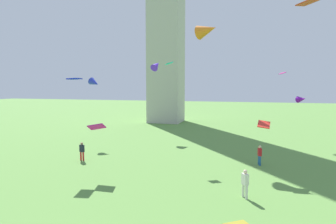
{
  "coord_description": "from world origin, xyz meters",
  "views": [
    {
      "loc": [
        6.38,
        -7.06,
        7.02
      ],
      "look_at": [
        -1.18,
        19.12,
        4.5
      ],
      "focal_mm": 30.36,
      "sensor_mm": 36.0,
      "label": 1
    }
  ],
  "objects_px": {
    "person_2": "(260,154)",
    "kite_flying_1": "(74,79)",
    "person_0": "(245,182)",
    "person_1": "(82,150)",
    "kite_flying_2": "(169,63)",
    "kite_flying_3": "(302,99)",
    "kite_flying_9": "(207,30)",
    "kite_flying_6": "(308,2)",
    "kite_flying_4": "(156,65)",
    "kite_flying_0": "(95,83)",
    "kite_flying_8": "(264,124)",
    "kite_flying_5": "(97,127)",
    "kite_flying_7": "(282,73)"
  },
  "relations": [
    {
      "from": "person_2",
      "to": "kite_flying_1",
      "type": "bearing_deg",
      "value": 92.86
    },
    {
      "from": "person_0",
      "to": "person_1",
      "type": "distance_m",
      "value": 15.72
    },
    {
      "from": "kite_flying_2",
      "to": "kite_flying_3",
      "type": "height_order",
      "value": "kite_flying_2"
    },
    {
      "from": "person_1",
      "to": "kite_flying_9",
      "type": "relative_size",
      "value": 0.65
    },
    {
      "from": "kite_flying_1",
      "to": "kite_flying_6",
      "type": "bearing_deg",
      "value": 82.61
    },
    {
      "from": "kite_flying_1",
      "to": "kite_flying_9",
      "type": "relative_size",
      "value": 0.58
    },
    {
      "from": "person_1",
      "to": "kite_flying_4",
      "type": "xyz_separation_m",
      "value": [
        2.04,
        16.07,
        8.95
      ]
    },
    {
      "from": "kite_flying_9",
      "to": "person_1",
      "type": "bearing_deg",
      "value": 148.07
    },
    {
      "from": "kite_flying_0",
      "to": "kite_flying_1",
      "type": "distance_m",
      "value": 10.55
    },
    {
      "from": "kite_flying_0",
      "to": "kite_flying_9",
      "type": "distance_m",
      "value": 15.16
    },
    {
      "from": "person_1",
      "to": "kite_flying_0",
      "type": "distance_m",
      "value": 11.25
    },
    {
      "from": "person_0",
      "to": "kite_flying_1",
      "type": "xyz_separation_m",
      "value": [
        -14.6,
        3.76,
        6.59
      ]
    },
    {
      "from": "kite_flying_4",
      "to": "kite_flying_9",
      "type": "relative_size",
      "value": 0.78
    },
    {
      "from": "kite_flying_1",
      "to": "kite_flying_2",
      "type": "height_order",
      "value": "kite_flying_2"
    },
    {
      "from": "kite_flying_4",
      "to": "kite_flying_8",
      "type": "bearing_deg",
      "value": 144.3
    },
    {
      "from": "kite_flying_5",
      "to": "kite_flying_9",
      "type": "xyz_separation_m",
      "value": [
        7.15,
        10.31,
        9.02
      ]
    },
    {
      "from": "kite_flying_3",
      "to": "kite_flying_5",
      "type": "relative_size",
      "value": 1.08
    },
    {
      "from": "kite_flying_0",
      "to": "kite_flying_8",
      "type": "height_order",
      "value": "kite_flying_0"
    },
    {
      "from": "kite_flying_4",
      "to": "kite_flying_9",
      "type": "bearing_deg",
      "value": 146.4
    },
    {
      "from": "kite_flying_7",
      "to": "kite_flying_0",
      "type": "bearing_deg",
      "value": -114.37
    },
    {
      "from": "person_1",
      "to": "kite_flying_4",
      "type": "height_order",
      "value": "kite_flying_4"
    },
    {
      "from": "person_0",
      "to": "kite_flying_4",
      "type": "xyz_separation_m",
      "value": [
        -12.85,
        21.11,
        8.91
      ]
    },
    {
      "from": "kite_flying_0",
      "to": "kite_flying_8",
      "type": "relative_size",
      "value": 1.31
    },
    {
      "from": "kite_flying_4",
      "to": "kite_flying_9",
      "type": "height_order",
      "value": "kite_flying_9"
    },
    {
      "from": "person_0",
      "to": "kite_flying_6",
      "type": "relative_size",
      "value": 1.05
    },
    {
      "from": "kite_flying_2",
      "to": "kite_flying_5",
      "type": "height_order",
      "value": "kite_flying_2"
    },
    {
      "from": "kite_flying_1",
      "to": "kite_flying_2",
      "type": "relative_size",
      "value": 1.71
    },
    {
      "from": "person_1",
      "to": "kite_flying_4",
      "type": "distance_m",
      "value": 18.5
    },
    {
      "from": "person_0",
      "to": "kite_flying_0",
      "type": "bearing_deg",
      "value": -158.22
    },
    {
      "from": "person_0",
      "to": "kite_flying_5",
      "type": "relative_size",
      "value": 1.39
    },
    {
      "from": "kite_flying_8",
      "to": "kite_flying_0",
      "type": "bearing_deg",
      "value": 73.02
    },
    {
      "from": "person_1",
      "to": "kite_flying_5",
      "type": "relative_size",
      "value": 1.33
    },
    {
      "from": "kite_flying_0",
      "to": "kite_flying_5",
      "type": "distance_m",
      "value": 14.02
    },
    {
      "from": "kite_flying_0",
      "to": "kite_flying_7",
      "type": "relative_size",
      "value": 1.77
    },
    {
      "from": "kite_flying_1",
      "to": "kite_flying_0",
      "type": "bearing_deg",
      "value": -171.4
    },
    {
      "from": "kite_flying_8",
      "to": "person_2",
      "type": "bearing_deg",
      "value": 8.88
    },
    {
      "from": "person_2",
      "to": "kite_flying_9",
      "type": "bearing_deg",
      "value": 39.67
    },
    {
      "from": "kite_flying_0",
      "to": "kite_flying_2",
      "type": "relative_size",
      "value": 1.92
    },
    {
      "from": "person_2",
      "to": "kite_flying_6",
      "type": "distance_m",
      "value": 12.7
    },
    {
      "from": "kite_flying_4",
      "to": "kite_flying_7",
      "type": "relative_size",
      "value": 2.12
    },
    {
      "from": "person_0",
      "to": "kite_flying_7",
      "type": "xyz_separation_m",
      "value": [
        3.97,
        20.45,
        7.57
      ]
    },
    {
      "from": "kite_flying_6",
      "to": "kite_flying_7",
      "type": "relative_size",
      "value": 1.76
    },
    {
      "from": "person_2",
      "to": "kite_flying_2",
      "type": "relative_size",
      "value": 1.96
    },
    {
      "from": "kite_flying_2",
      "to": "kite_flying_8",
      "type": "bearing_deg",
      "value": 110.42
    },
    {
      "from": "kite_flying_9",
      "to": "kite_flying_0",
      "type": "bearing_deg",
      "value": 108.38
    },
    {
      "from": "kite_flying_6",
      "to": "kite_flying_3",
      "type": "bearing_deg",
      "value": 130.27
    },
    {
      "from": "kite_flying_0",
      "to": "kite_flying_2",
      "type": "xyz_separation_m",
      "value": [
        10.74,
        -3.87,
        1.86
      ]
    },
    {
      "from": "person_2",
      "to": "kite_flying_2",
      "type": "distance_m",
      "value": 12.18
    },
    {
      "from": "kite_flying_1",
      "to": "kite_flying_7",
      "type": "relative_size",
      "value": 1.58
    },
    {
      "from": "kite_flying_0",
      "to": "kite_flying_9",
      "type": "xyz_separation_m",
      "value": [
        14.11,
        -1.32,
        5.4
      ]
    }
  ]
}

